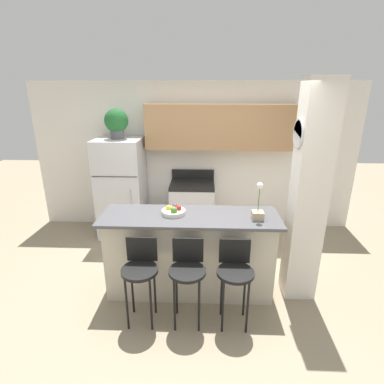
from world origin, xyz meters
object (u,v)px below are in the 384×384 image
(fruit_bowl, at_px, (174,211))
(trash_bin, at_px, (156,229))
(refrigerator, at_px, (122,188))
(orchid_vase, at_px, (258,210))
(stove_range, at_px, (192,208))
(bar_stool_mid, at_px, (187,270))
(potted_plant_on_fridge, at_px, (116,122))
(bar_stool_right, at_px, (235,272))
(bar_stool_left, at_px, (140,269))

(fruit_bowl, xyz_separation_m, trash_bin, (-0.45, 1.27, -0.87))
(refrigerator, xyz_separation_m, orchid_vase, (2.00, -1.64, 0.31))
(stove_range, bearing_deg, orchid_vase, -64.74)
(bar_stool_mid, distance_m, potted_plant_on_fridge, 2.74)
(fruit_bowl, relative_size, trash_bin, 0.73)
(bar_stool_right, bearing_deg, orchid_vase, 58.21)
(refrigerator, relative_size, stove_range, 1.55)
(potted_plant_on_fridge, height_order, trash_bin, potted_plant_on_fridge)
(stove_range, height_order, fruit_bowl, fruit_bowl)
(orchid_vase, relative_size, fruit_bowl, 1.56)
(potted_plant_on_fridge, bearing_deg, trash_bin, -23.15)
(bar_stool_left, bearing_deg, trash_bin, 94.33)
(orchid_vase, bearing_deg, fruit_bowl, 173.61)
(bar_stool_left, relative_size, bar_stool_right, 1.00)
(refrigerator, xyz_separation_m, potted_plant_on_fridge, (-0.00, 0.00, 1.09))
(bar_stool_left, relative_size, orchid_vase, 2.16)
(bar_stool_mid, height_order, trash_bin, bar_stool_mid)
(bar_stool_mid, bearing_deg, stove_range, 90.89)
(bar_stool_right, relative_size, fruit_bowl, 3.38)
(refrigerator, bearing_deg, fruit_bowl, -55.80)
(bar_stool_left, xyz_separation_m, potted_plant_on_fridge, (-0.73, 2.08, 1.29))
(trash_bin, bearing_deg, bar_stool_left, -85.67)
(stove_range, distance_m, bar_stool_left, 2.20)
(potted_plant_on_fridge, height_order, fruit_bowl, potted_plant_on_fridge)
(potted_plant_on_fridge, bearing_deg, bar_stool_mid, -59.44)
(bar_stool_left, distance_m, bar_stool_right, 0.99)
(bar_stool_left, distance_m, trash_bin, 1.88)
(refrigerator, relative_size, fruit_bowl, 5.98)
(potted_plant_on_fridge, xyz_separation_m, fruit_bowl, (1.04, -1.53, -0.86))
(fruit_bowl, bearing_deg, orchid_vase, -6.39)
(bar_stool_right, height_order, orchid_vase, orchid_vase)
(bar_stool_left, bearing_deg, orchid_vase, 19.30)
(bar_stool_left, bearing_deg, fruit_bowl, 60.88)
(refrigerator, xyz_separation_m, bar_stool_mid, (1.23, -2.08, -0.20))
(refrigerator, distance_m, bar_stool_mid, 2.42)
(bar_stool_mid, bearing_deg, trash_bin, 109.15)
(bar_stool_right, xyz_separation_m, fruit_bowl, (-0.68, 0.55, 0.44))
(bar_stool_left, height_order, bar_stool_right, same)
(orchid_vase, xyz_separation_m, trash_bin, (-1.40, 1.38, -0.95))
(refrigerator, height_order, fruit_bowl, refrigerator)
(stove_range, relative_size, trash_bin, 2.82)
(bar_stool_mid, distance_m, bar_stool_right, 0.50)
(stove_range, xyz_separation_m, potted_plant_on_fridge, (-1.19, -0.07, 1.46))
(bar_stool_right, distance_m, trash_bin, 2.19)
(bar_stool_left, height_order, fruit_bowl, fruit_bowl)
(stove_range, bearing_deg, trash_bin, -151.91)
(refrigerator, xyz_separation_m, stove_range, (1.19, 0.07, -0.37))
(refrigerator, relative_size, potted_plant_on_fridge, 3.53)
(potted_plant_on_fridge, bearing_deg, orchid_vase, -39.31)
(bar_stool_mid, distance_m, fruit_bowl, 0.73)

